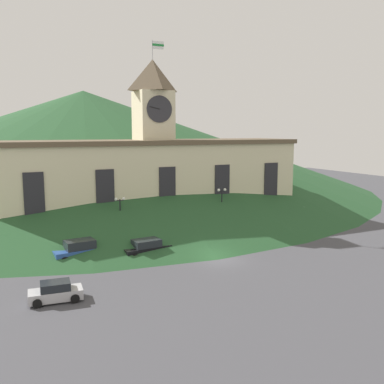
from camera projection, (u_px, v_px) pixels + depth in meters
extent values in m
plane|color=#424247|center=(220.00, 260.00, 42.25)|extent=(160.00, 160.00, 0.00)
cube|color=beige|center=(154.00, 185.00, 57.83)|extent=(39.44, 9.36, 10.88)
cube|color=brown|center=(154.00, 142.00, 57.01)|extent=(40.04, 9.96, 0.60)
cube|color=beige|center=(153.00, 116.00, 56.51)|extent=(4.50, 4.50, 6.35)
pyramid|color=brown|center=(153.00, 75.00, 55.77)|extent=(4.95, 4.95, 4.05)
cylinder|color=#2D2D33|center=(159.00, 109.00, 54.34)|extent=(3.42, 0.12, 3.42)
cube|color=black|center=(155.00, 108.00, 53.97)|extent=(1.39, 0.06, 0.37)
cylinder|color=#B2B2B7|center=(152.00, 50.00, 55.32)|extent=(0.10, 0.10, 2.40)
cube|color=white|center=(158.00, 45.00, 55.57)|extent=(1.60, 0.06, 1.00)
cube|color=#1E8438|center=(158.00, 45.00, 55.53)|extent=(1.60, 0.04, 0.28)
cube|color=#232328|center=(34.00, 199.00, 46.86)|extent=(2.17, 0.16, 5.98)
cube|color=#232328|center=(105.00, 195.00, 50.24)|extent=(2.17, 0.16, 5.98)
cube|color=#232328|center=(167.00, 191.00, 53.61)|extent=(2.17, 0.16, 5.98)
cube|color=#232328|center=(222.00, 187.00, 56.98)|extent=(2.17, 0.16, 5.98)
cube|color=#232328|center=(271.00, 184.00, 60.35)|extent=(2.17, 0.16, 5.98)
cube|color=#1E8438|center=(38.00, 243.00, 44.43)|extent=(6.37, 0.12, 2.24)
cube|color=white|center=(99.00, 236.00, 47.15)|extent=(6.37, 0.12, 2.24)
cube|color=#1E8438|center=(153.00, 231.00, 49.87)|extent=(6.37, 0.12, 2.24)
cube|color=white|center=(202.00, 225.00, 52.59)|extent=(6.37, 0.12, 2.24)
cube|color=#1E8438|center=(246.00, 221.00, 55.32)|extent=(6.37, 0.12, 2.24)
cube|color=white|center=(285.00, 217.00, 58.04)|extent=(6.37, 0.12, 2.24)
cone|color=#234C28|center=(85.00, 139.00, 96.73)|extent=(125.14, 125.14, 21.52)
cylinder|color=black|center=(120.00, 220.00, 49.18)|extent=(0.14, 0.14, 4.93)
cube|color=black|center=(120.00, 200.00, 48.85)|extent=(0.90, 0.08, 0.08)
sphere|color=white|center=(116.00, 199.00, 48.63)|extent=(0.36, 0.36, 0.36)
sphere|color=white|center=(124.00, 199.00, 49.01)|extent=(0.36, 0.36, 0.36)
cylinder|color=black|center=(222.00, 210.00, 54.89)|extent=(0.14, 0.14, 5.17)
cube|color=black|center=(222.00, 191.00, 54.54)|extent=(0.90, 0.08, 0.08)
sphere|color=white|center=(219.00, 190.00, 54.32)|extent=(0.36, 0.36, 0.36)
sphere|color=white|center=(225.00, 190.00, 54.71)|extent=(0.36, 0.36, 0.36)
cube|color=#B7B7BC|center=(56.00, 294.00, 32.04)|extent=(4.04, 2.04, 0.74)
cube|color=#1E2328|center=(55.00, 286.00, 31.94)|extent=(2.28, 1.75, 0.61)
cylinder|color=black|center=(37.00, 304.00, 30.82)|extent=(0.68, 0.36, 0.66)
cylinder|color=black|center=(37.00, 295.00, 32.39)|extent=(0.68, 0.36, 0.66)
cylinder|color=black|center=(75.00, 299.00, 31.73)|extent=(0.68, 0.36, 0.66)
cylinder|color=black|center=(73.00, 291.00, 33.31)|extent=(0.68, 0.36, 0.66)
cube|color=black|center=(147.00, 251.00, 43.31)|extent=(5.06, 2.44, 0.89)
cube|color=#1E2328|center=(146.00, 243.00, 43.20)|extent=(2.85, 2.08, 0.73)
cylinder|color=black|center=(135.00, 258.00, 41.65)|extent=(0.82, 0.43, 0.79)
cylinder|color=black|center=(127.00, 253.00, 43.35)|extent=(0.82, 0.43, 0.79)
cylinder|color=black|center=(166.00, 253.00, 43.34)|extent=(0.82, 0.43, 0.79)
cylinder|color=black|center=(157.00, 248.00, 45.04)|extent=(0.82, 0.43, 0.79)
cube|color=#284C99|center=(80.00, 254.00, 41.93)|extent=(5.29, 2.55, 1.04)
cube|color=#1E2328|center=(80.00, 244.00, 41.79)|extent=(2.99, 2.14, 0.85)
cylinder|color=black|center=(65.00, 262.00, 40.22)|extent=(0.96, 0.46, 0.92)
cylinder|color=black|center=(60.00, 256.00, 41.90)|extent=(0.96, 0.46, 0.92)
cylinder|color=black|center=(101.00, 256.00, 42.03)|extent=(0.96, 0.46, 0.92)
cylinder|color=black|center=(94.00, 251.00, 43.71)|extent=(0.96, 0.46, 0.92)
cylinder|color=olive|center=(129.00, 246.00, 45.98)|extent=(0.18, 0.18, 0.80)
cylinder|color=olive|center=(129.00, 245.00, 46.21)|extent=(0.18, 0.18, 0.80)
cylinder|color=olive|center=(128.00, 239.00, 45.99)|extent=(0.44, 0.44, 0.64)
sphere|color=#936B4C|center=(128.00, 235.00, 45.93)|extent=(0.27, 0.27, 0.27)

